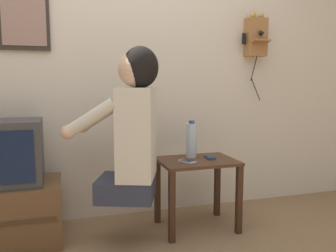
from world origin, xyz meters
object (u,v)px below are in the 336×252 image
at_px(person, 133,125).
at_px(television, 5,153).
at_px(cell_phone_held, 187,161).
at_px(cell_phone_spare, 210,157).
at_px(wall_phone_antique, 256,37).
at_px(framed_picture, 24,18).
at_px(water_bottle, 192,140).

relative_size(person, television, 2.15).
bearing_deg(cell_phone_held, person, 163.45).
relative_size(person, cell_phone_spare, 7.45).
distance_m(wall_phone_antique, cell_phone_held, 1.27).
relative_size(framed_picture, cell_phone_spare, 3.33).
bearing_deg(cell_phone_spare, television, -174.89).
height_order(framed_picture, water_bottle, framed_picture).
height_order(television, wall_phone_antique, wall_phone_antique).
height_order(television, cell_phone_spare, television).
bearing_deg(cell_phone_spare, water_bottle, 157.56).
bearing_deg(wall_phone_antique, television, -172.57).
xyz_separation_m(cell_phone_held, water_bottle, (0.09, 0.14, 0.12)).
relative_size(cell_phone_held, water_bottle, 0.50).
relative_size(person, cell_phone_held, 7.13).
bearing_deg(person, framed_picture, 71.97).
bearing_deg(television, wall_phone_antique, 7.43).
distance_m(person, wall_phone_antique, 1.42).
bearing_deg(cell_phone_held, cell_phone_spare, -7.18).
height_order(cell_phone_spare, water_bottle, water_bottle).
height_order(person, television, person).
bearing_deg(wall_phone_antique, person, -157.13).
xyz_separation_m(wall_phone_antique, framed_picture, (-1.82, 0.04, 0.07)).
relative_size(wall_phone_antique, cell_phone_held, 5.32).
xyz_separation_m(person, wall_phone_antique, (1.16, 0.49, 0.65)).
xyz_separation_m(cell_phone_held, cell_phone_spare, (0.21, 0.07, 0.00)).
xyz_separation_m(person, framed_picture, (-0.66, 0.53, 0.71)).
height_order(wall_phone_antique, framed_picture, framed_picture).
relative_size(television, cell_phone_held, 3.32).
distance_m(person, cell_phone_spare, 0.68).
bearing_deg(framed_picture, cell_phone_held, -23.72).
height_order(person, water_bottle, person).
xyz_separation_m(framed_picture, water_bottle, (1.14, -0.32, -0.87)).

